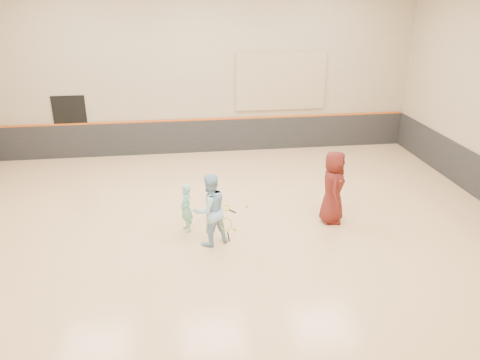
{
  "coord_description": "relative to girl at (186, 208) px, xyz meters",
  "views": [
    {
      "loc": [
        -0.87,
        -10.19,
        5.59
      ],
      "look_at": [
        0.59,
        0.4,
        1.15
      ],
      "focal_mm": 35.0,
      "sensor_mm": 36.0,
      "label": 1
    }
  ],
  "objects": [
    {
      "name": "room",
      "position": [
        0.77,
        -0.1,
        0.2
      ],
      "size": [
        15.04,
        12.04,
        6.22
      ],
      "color": "tan",
      "rests_on": "ground"
    },
    {
      "name": "spare_racket",
      "position": [
        1.04,
        1.12,
        -0.59
      ],
      "size": [
        0.73,
        0.73,
        0.04
      ],
      "primitive_type": null,
      "color": "#B1E031",
      "rests_on": "floor"
    },
    {
      "name": "accent_stripe",
      "position": [
        0.77,
        5.86,
        0.61
      ],
      "size": [
        14.9,
        0.03,
        0.06
      ],
      "primitive_type": "cube",
      "color": "#D85914",
      "rests_on": "wall_back"
    },
    {
      "name": "ball_beside_spare",
      "position": [
        1.66,
        1.09,
        -0.58
      ],
      "size": [
        0.07,
        0.07,
        0.07
      ],
      "primitive_type": "sphere",
      "color": "yellow",
      "rests_on": "floor"
    },
    {
      "name": "girl",
      "position": [
        0.0,
        0.0,
        0.0
      ],
      "size": [
        0.43,
        0.52,
        1.22
      ],
      "primitive_type": "imported",
      "rotation": [
        0.0,
        0.0,
        -1.22
      ],
      "color": "#75CCBA",
      "rests_on": "floor"
    },
    {
      "name": "wainscot_back",
      "position": [
        0.77,
        5.87,
        -0.01
      ],
      "size": [
        14.9,
        0.04,
        1.2
      ],
      "primitive_type": "cube",
      "color": "#232326",
      "rests_on": "floor"
    },
    {
      "name": "held_racket",
      "position": [
        0.88,
        -0.86,
        -0.05
      ],
      "size": [
        0.31,
        0.31,
        0.62
      ],
      "primitive_type": null,
      "color": "gold",
      "rests_on": "instructor"
    },
    {
      "name": "ball_under_racket",
      "position": [
        1.16,
        -0.15,
        -0.58
      ],
      "size": [
        0.07,
        0.07,
        0.07
      ],
      "primitive_type": "sphere",
      "color": "#C0DF33",
      "rests_on": "floor"
    },
    {
      "name": "ball_in_hand",
      "position": [
        3.76,
        -0.21,
        0.6
      ],
      "size": [
        0.07,
        0.07,
        0.07
      ],
      "primitive_type": "sphere",
      "color": "#B4C92E",
      "rests_on": "young_man"
    },
    {
      "name": "acoustic_panel",
      "position": [
        3.57,
        5.85,
        1.89
      ],
      "size": [
        3.2,
        0.08,
        2.0
      ],
      "primitive_type": "cube",
      "color": "tan",
      "rests_on": "wall_back"
    },
    {
      "name": "young_man",
      "position": [
        3.67,
        0.02,
        0.33
      ],
      "size": [
        0.8,
        1.04,
        1.88
      ],
      "primitive_type": "imported",
      "rotation": [
        0.0,
        0.0,
        1.33
      ],
      "color": "#5A1915",
      "rests_on": "floor"
    },
    {
      "name": "instructor",
      "position": [
        0.52,
        -0.7,
        0.26
      ],
      "size": [
        1.05,
        0.95,
        1.74
      ],
      "primitive_type": "imported",
      "rotation": [
        0.0,
        0.0,
        3.57
      ],
      "color": "#9ACAEE",
      "rests_on": "floor"
    },
    {
      "name": "doorway",
      "position": [
        -3.73,
        5.88,
        0.49
      ],
      "size": [
        1.1,
        0.05,
        2.2
      ],
      "primitive_type": "cube",
      "color": "black",
      "rests_on": "floor"
    }
  ]
}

